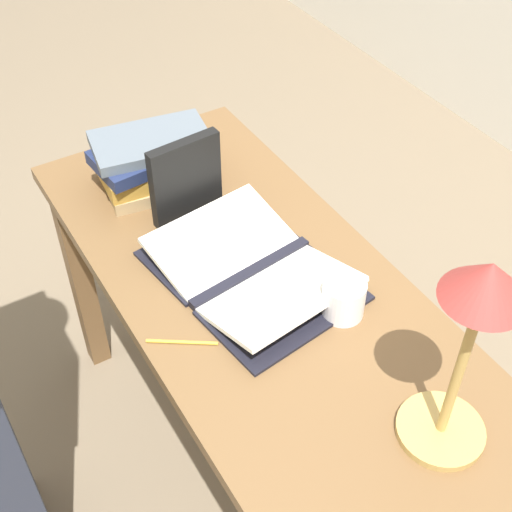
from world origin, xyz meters
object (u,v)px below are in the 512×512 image
object	(u,v)px
open_book	(250,270)
book_standing_upright	(186,180)
coffee_mug	(343,298)
reading_lamp	(473,327)
book_stack_tall	(153,161)
pencil	(182,342)

from	to	relation	value
open_book	book_standing_upright	size ratio (longest dim) A/B	2.31
coffee_mug	open_book	bearing A→B (deg)	-149.50
reading_lamp	coffee_mug	xyz separation A→B (m)	(-0.33, 0.02, -0.25)
book_standing_upright	coffee_mug	xyz separation A→B (m)	(0.45, 0.13, -0.06)
book_stack_tall	reading_lamp	bearing A→B (deg)	7.66
book_standing_upright	pencil	world-z (taller)	book_standing_upright
open_book	pencil	distance (m)	0.23
reading_lamp	pencil	xyz separation A→B (m)	(-0.43, -0.30, -0.29)
pencil	book_stack_tall	bearing A→B (deg)	160.44
book_stack_tall	coffee_mug	bearing A→B (deg)	13.72
book_standing_upright	pencil	distance (m)	0.42
book_stack_tall	book_standing_upright	size ratio (longest dim) A/B	1.46
open_book	reading_lamp	distance (m)	0.59
pencil	open_book	bearing A→B (deg)	113.29
reading_lamp	book_standing_upright	bearing A→B (deg)	-172.04
book_standing_upright	pencil	bearing A→B (deg)	-33.45
book_stack_tall	book_standing_upright	bearing A→B (deg)	6.07
pencil	coffee_mug	bearing A→B (deg)	73.48
book_standing_upright	reading_lamp	world-z (taller)	reading_lamp
book_stack_tall	pencil	distance (m)	0.54
open_book	coffee_mug	xyz separation A→B (m)	(0.19, 0.11, 0.02)
reading_lamp	open_book	bearing A→B (deg)	-170.18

